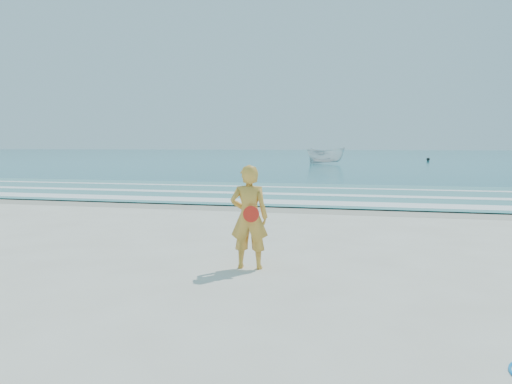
# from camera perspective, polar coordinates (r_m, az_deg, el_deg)

# --- Properties ---
(ground) EXTENTS (400.00, 400.00, 0.00)m
(ground) POSITION_cam_1_polar(r_m,az_deg,el_deg) (7.91, -6.62, -9.92)
(ground) COLOR silver
(ground) RESTS_ON ground
(wet_sand) EXTENTS (400.00, 2.40, 0.00)m
(wet_sand) POSITION_cam_1_polar(r_m,az_deg,el_deg) (16.49, 4.32, -1.87)
(wet_sand) COLOR #B2A893
(wet_sand) RESTS_ON ground
(ocean) EXTENTS (400.00, 190.00, 0.04)m
(ocean) POSITION_cam_1_polar(r_m,az_deg,el_deg) (112.19, 12.43, 4.22)
(ocean) COLOR #19727F
(ocean) RESTS_ON ground
(shallow) EXTENTS (400.00, 10.00, 0.01)m
(shallow) POSITION_cam_1_polar(r_m,az_deg,el_deg) (21.41, 6.53, -0.10)
(shallow) COLOR #59B7AD
(shallow) RESTS_ON ocean
(foam_near) EXTENTS (400.00, 1.40, 0.01)m
(foam_near) POSITION_cam_1_polar(r_m,az_deg,el_deg) (17.76, 5.01, -1.19)
(foam_near) COLOR white
(foam_near) RESTS_ON shallow
(foam_mid) EXTENTS (400.00, 0.90, 0.01)m
(foam_mid) POSITION_cam_1_polar(r_m,az_deg,el_deg) (20.62, 6.24, -0.29)
(foam_mid) COLOR white
(foam_mid) RESTS_ON shallow
(foam_far) EXTENTS (400.00, 0.60, 0.01)m
(foam_far) POSITION_cam_1_polar(r_m,az_deg,el_deg) (23.88, 7.28, 0.48)
(foam_far) COLOR white
(foam_far) RESTS_ON shallow
(boat) EXTENTS (4.99, 3.55, 1.81)m
(boat) POSITION_cam_1_polar(r_m,az_deg,el_deg) (55.13, 7.98, 4.16)
(boat) COLOR silver
(boat) RESTS_ON ocean
(buoy) EXTENTS (0.44, 0.44, 0.44)m
(buoy) POSITION_cam_1_polar(r_m,az_deg,el_deg) (67.57, 19.07, 3.56)
(buoy) COLOR black
(buoy) RESTS_ON ocean
(woman) EXTENTS (0.68, 0.48, 1.76)m
(woman) POSITION_cam_1_polar(r_m,az_deg,el_deg) (8.39, -0.79, -2.87)
(woman) COLOR gold
(woman) RESTS_ON ground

